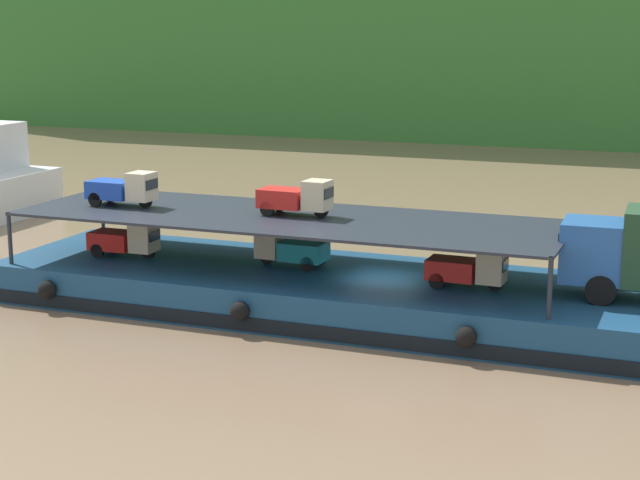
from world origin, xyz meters
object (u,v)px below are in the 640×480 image
mini_truck_lower_mid (468,269)px  mini_truck_upper_mid (297,197)px  mini_truck_upper_stern (123,189)px  mini_truck_lower_stern (125,240)px  cargo_barge (384,298)px  mini_truck_lower_aft (290,248)px

mini_truck_lower_mid → mini_truck_upper_mid: mini_truck_upper_mid is taller
mini_truck_upper_stern → mini_truck_lower_stern: bearing=-56.9°
cargo_barge → mini_truck_upper_stern: (-10.65, -0.33, 3.44)m
mini_truck_lower_stern → mini_truck_upper_stern: (-0.11, 0.17, 2.00)m
mini_truck_lower_mid → cargo_barge: bearing=174.5°
mini_truck_lower_aft → mini_truck_lower_mid: bearing=-5.9°
cargo_barge → mini_truck_lower_stern: 10.65m
mini_truck_lower_mid → mini_truck_upper_mid: 7.01m
mini_truck_lower_stern → mini_truck_upper_mid: bearing=6.4°
mini_truck_lower_aft → mini_truck_lower_stern: bearing=-172.0°
cargo_barge → mini_truck_lower_mid: bearing=-5.5°
cargo_barge → mini_truck_lower_aft: mini_truck_lower_aft is taller
cargo_barge → mini_truck_lower_mid: 3.48m
mini_truck_lower_stern → mini_truck_upper_stern: 2.01m
mini_truck_lower_aft → mini_truck_lower_mid: 7.07m
mini_truck_lower_stern → mini_truck_upper_stern: mini_truck_upper_stern is taller
mini_truck_lower_aft → mini_truck_upper_stern: size_ratio=1.01×
mini_truck_lower_stern → cargo_barge: bearing=2.8°
mini_truck_lower_stern → mini_truck_upper_stern: bearing=123.1°
cargo_barge → mini_truck_lower_mid: mini_truck_lower_mid is taller
mini_truck_upper_mid → mini_truck_upper_stern: bearing=-175.1°
mini_truck_upper_mid → mini_truck_lower_aft: bearing=156.4°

